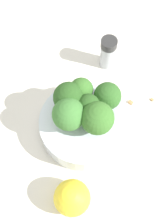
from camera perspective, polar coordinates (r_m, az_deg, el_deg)
name	(u,v)px	position (r m, az deg, el deg)	size (l,w,h in m)	color
ground_plane	(84,130)	(0.57, 0.00, -3.38)	(3.00, 3.00, 0.00)	silver
bowl	(84,126)	(0.55, 0.00, -2.51)	(0.15, 0.15, 0.04)	silver
broccoli_floret_0	(97,120)	(0.49, 2.31, -1.40)	(0.05, 0.05, 0.07)	#8EB770
broccoli_floret_1	(88,106)	(0.51, 0.81, 1.05)	(0.04, 0.04, 0.06)	#8EB770
broccoli_floret_2	(69,115)	(0.49, -2.81, -0.52)	(0.05, 0.05, 0.07)	#8EB770
broccoli_floret_3	(69,98)	(0.51, -2.81, 2.63)	(0.05, 0.05, 0.06)	#84AD66
broccoli_floret_4	(81,90)	(0.52, -0.50, 4.08)	(0.04, 0.04, 0.05)	#84AD66
broccoli_floret_5	(107,96)	(0.52, 4.31, 2.91)	(0.05, 0.05, 0.05)	#84AD66
pepper_shaker	(108,53)	(0.61, 4.41, 10.76)	(0.03, 0.03, 0.07)	#B2B7BC
lemon_wedge	(72,198)	(0.51, -2.20, -15.40)	(0.06, 0.06, 0.06)	yellow
almond_crumb_0	(131,102)	(0.60, 8.56, 1.85)	(0.01, 0.01, 0.01)	#AD7F4C
almond_crumb_1	(152,99)	(0.61, 12.34, 2.29)	(0.01, 0.00, 0.01)	#AD7F4C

